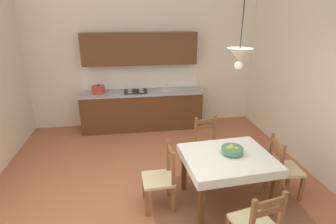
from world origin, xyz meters
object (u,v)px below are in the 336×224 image
kitchen_cabinetry (141,93)px  dining_chair_kitchen_side (208,146)px  dining_chair_tv_side (161,178)px  dining_table (227,164)px  pendant_lamp (240,55)px  fruit_bowl (232,150)px  dining_chair_window_side (283,168)px

kitchen_cabinetry → dining_chair_kitchen_side: kitchen_cabinetry is taller
dining_chair_tv_side → dining_table: bearing=-3.4°
dining_table → dining_chair_tv_side: dining_chair_tv_side is taller
kitchen_cabinetry → pendant_lamp: pendant_lamp is taller
pendant_lamp → dining_chair_kitchen_side: bearing=93.3°
dining_table → dining_chair_tv_side: 0.94m
kitchen_cabinetry → fruit_bowl: bearing=-68.8°
dining_chair_tv_side → fruit_bowl: bearing=-0.4°
pendant_lamp → dining_chair_window_side: bearing=-0.5°
dining_chair_tv_side → dining_chair_kitchen_side: bearing=42.2°
dining_table → dining_chair_window_side: 0.90m
dining_chair_kitchen_side → dining_chair_tv_side: size_ratio=1.00×
kitchen_cabinetry → dining_chair_tv_side: kitchen_cabinetry is taller
dining_chair_kitchen_side → kitchen_cabinetry: bearing=117.2°
fruit_bowl → dining_chair_tv_side: bearing=179.6°
dining_table → dining_chair_window_side: size_ratio=1.36×
dining_chair_tv_side → pendant_lamp: pendant_lamp is taller
fruit_bowl → kitchen_cabinetry: bearing=111.2°
dining_chair_tv_side → fruit_bowl: 1.06m
dining_chair_window_side → kitchen_cabinetry: bearing=123.8°
dining_table → pendant_lamp: (0.05, 0.05, 1.49)m
dining_chair_tv_side → pendant_lamp: 1.93m
dining_chair_kitchen_side → pendant_lamp: (0.05, -0.85, 1.67)m
dining_table → pendant_lamp: 1.49m
dining_table → dining_chair_window_side: bearing=2.4°
dining_chair_window_side → dining_chair_tv_side: same height
kitchen_cabinetry → pendant_lamp: (1.08, -2.85, 1.26)m
dining_table → pendant_lamp: bearing=41.7°
dining_chair_window_side → fruit_bowl: 0.89m
kitchen_cabinetry → dining_chair_window_side: kitchen_cabinetry is taller
dining_chair_window_side → dining_table: bearing=-177.6°
dining_chair_window_side → pendant_lamp: (-0.83, 0.01, 1.67)m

